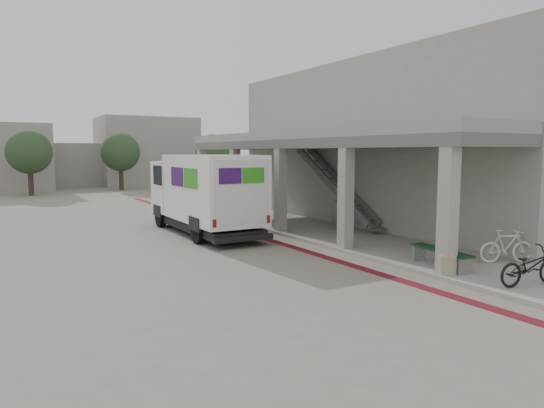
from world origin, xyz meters
TOP-DOWN VIEW (x-y plane):
  - ground at (0.00, 0.00)m, footprint 120.00×120.00m
  - bike_lane_stripe at (1.00, 2.00)m, footprint 0.35×40.00m
  - sidewalk at (4.00, 0.00)m, footprint 4.40×28.00m
  - transit_building at (6.83, 4.50)m, footprint 7.60×17.00m
  - distant_backdrop at (-2.84, 35.89)m, footprint 28.00×10.00m
  - tree_left at (-5.00, 28.00)m, footprint 3.20×3.20m
  - tree_mid at (2.00, 30.00)m, footprint 3.20×3.20m
  - tree_right at (10.00, 29.00)m, footprint 3.20×3.20m
  - fedex_truck at (-0.49, 6.03)m, footprint 2.35×7.26m
  - bench at (2.60, -2.90)m, footprint 0.73×2.09m
  - bollard_near at (2.10, -3.55)m, footprint 0.44×0.44m
  - bollard_far at (3.99, 2.96)m, footprint 0.46×0.46m
  - utility_cabinet at (5.00, 4.38)m, footprint 0.53×0.66m
  - bicycle_black at (2.91, -5.20)m, footprint 1.82×0.92m
  - bicycle_cream at (4.57, -3.50)m, footprint 1.61×1.04m

SIDE VIEW (x-z plane):
  - ground at x=0.00m, z-range 0.00..0.00m
  - bike_lane_stripe at x=1.00m, z-range 0.00..0.01m
  - sidewalk at x=4.00m, z-range 0.00..0.12m
  - bollard_near at x=2.10m, z-range 0.12..0.78m
  - bollard_far at x=3.99m, z-range 0.12..0.81m
  - bench at x=2.60m, z-range 0.22..0.71m
  - bicycle_black at x=2.91m, z-range 0.12..1.03m
  - bicycle_cream at x=4.57m, z-range 0.12..1.06m
  - utility_cabinet at x=5.00m, z-range 0.12..1.12m
  - fedex_truck at x=-0.49m, z-range 0.10..3.19m
  - distant_backdrop at x=-2.84m, z-range -0.55..5.95m
  - tree_left at x=-5.00m, z-range 0.78..5.58m
  - tree_mid at x=2.00m, z-range 0.78..5.58m
  - tree_right at x=10.00m, z-range 0.78..5.58m
  - transit_building at x=6.83m, z-range -0.10..6.90m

